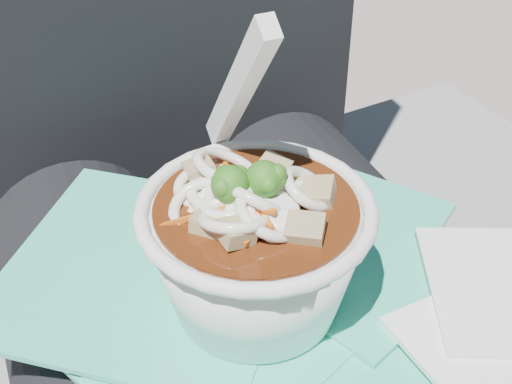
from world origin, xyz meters
name	(u,v)px	position (x,y,z in m)	size (l,w,h in m)	color
person_body	(235,276)	(0.00, 0.09, 0.53)	(0.34, 0.94, 0.98)	black
plastic_bag	(269,310)	(-0.01, 0.00, 0.59)	(0.37, 0.37, 0.02)	#2EC29B
udon_bowl	(255,242)	(-0.02, 0.00, 0.65)	(0.14, 0.15, 0.19)	white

